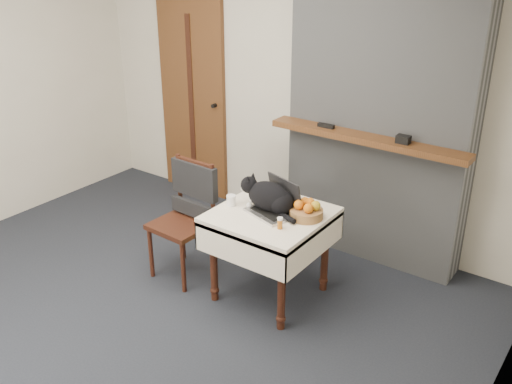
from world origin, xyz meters
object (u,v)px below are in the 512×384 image
side_table (271,227)px  fruit_basket (307,211)px  cat (270,197)px  door (193,100)px  pill_bottle (280,223)px  laptop (276,204)px  cream_jar (231,200)px  chair (189,203)px

side_table → fruit_basket: 0.31m
side_table → cat: (-0.02, 0.03, 0.22)m
door → pill_bottle: (1.97, -1.35, -0.26)m
side_table → laptop: (0.03, 0.03, 0.17)m
door → cat: (1.76, -1.16, -0.19)m
cat → fruit_basket: bearing=8.5°
side_table → cream_jar: cream_jar is taller
side_table → fruit_basket: size_ratio=3.28×
door → laptop: (1.81, -1.15, -0.24)m
door → cream_jar: size_ratio=25.01×
laptop → fruit_basket: (0.22, 0.05, -0.01)m
laptop → cat: 0.07m
cream_jar → fruit_basket: 0.58m
fruit_basket → side_table: bearing=-161.6°
fruit_basket → cream_jar: bearing=-164.7°
door → chair: door is taller
cat → cream_jar: 0.31m
pill_bottle → chair: 0.93m
cream_jar → chair: chair is taller
cream_jar → cat: bearing=18.3°
cat → chair: bearing=-175.4°
cat → chair: 0.74m
cat → chair: cat is taller
side_table → fruit_basket: bearing=18.4°
laptop → fruit_basket: bearing=30.1°
chair → door: bearing=131.9°
fruit_basket → chair: (-0.98, -0.16, -0.15)m
chair → laptop: bearing=10.0°
cat → pill_bottle: cat is taller
door → chair: (1.05, -1.26, -0.39)m
laptop → cream_jar: bearing=-147.1°
door → laptop: 2.16m
door → cream_jar: bearing=-40.4°
pill_bottle → fruit_basket: size_ratio=0.35×
door → cat: bearing=-33.4°
cat → cream_jar: bearing=-165.2°
side_table → cat: 0.22m
side_table → laptop: 0.18m
door → fruit_basket: bearing=-28.4°
cat → cream_jar: size_ratio=6.53×
cream_jar → fruit_basket: fruit_basket is taller
pill_bottle → chair: bearing=174.4°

